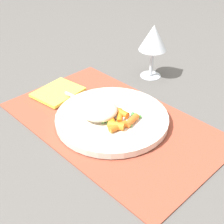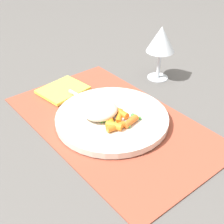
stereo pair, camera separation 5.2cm
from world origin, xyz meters
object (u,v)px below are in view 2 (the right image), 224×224
(rice_mound, at_px, (99,110))
(napkin, at_px, (63,90))
(plate, at_px, (112,118))
(fork, at_px, (100,108))
(carrot_portion, at_px, (119,121))
(wine_glass, at_px, (161,41))

(rice_mound, bearing_deg, napkin, 178.33)
(plate, height_order, fork, fork)
(rice_mound, height_order, napkin, rice_mound)
(rice_mound, distance_m, carrot_portion, 0.06)
(fork, bearing_deg, napkin, -175.40)
(carrot_portion, distance_m, fork, 0.07)
(carrot_portion, bearing_deg, wine_glass, 115.92)
(plate, xyz_separation_m, napkin, (-0.19, -0.02, -0.00))
(carrot_portion, xyz_separation_m, fork, (-0.07, 0.00, -0.00))
(rice_mound, relative_size, napkin, 0.73)
(rice_mound, distance_m, fork, 0.03)
(napkin, bearing_deg, rice_mound, -1.67)
(napkin, bearing_deg, carrot_portion, 2.42)
(napkin, bearing_deg, plate, 4.99)
(plate, relative_size, fork, 1.39)
(plate, height_order, rice_mound, rice_mound)
(rice_mound, bearing_deg, plate, 46.58)
(carrot_portion, relative_size, fork, 0.44)
(rice_mound, bearing_deg, wine_glass, 104.52)
(rice_mound, bearing_deg, fork, 138.90)
(plate, relative_size, napkin, 2.24)
(plate, height_order, wine_glass, wine_glass)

